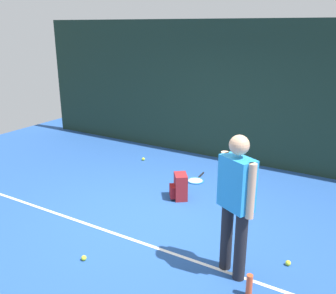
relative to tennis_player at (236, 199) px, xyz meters
name	(u,v)px	position (x,y,z in m)	size (l,w,h in m)	color
ground_plane	(155,215)	(-1.54, 0.71, -0.97)	(12.00, 12.00, 0.00)	#234C93
back_fence	(232,93)	(-1.54, 3.71, 0.49)	(10.00, 0.10, 2.92)	#192D23
court_line	(126,237)	(-1.54, -0.02, -0.96)	(9.00, 0.05, 0.00)	white
tennis_player	(236,199)	(0.00, 0.00, 0.00)	(0.48, 0.38, 1.70)	black
tennis_racket	(196,180)	(-1.61, 2.25, -0.95)	(0.36, 0.63, 0.03)	black
backpack	(180,187)	(-1.50, 1.43, -0.76)	(0.38, 0.38, 0.44)	maroon
tennis_ball_near_player	(84,258)	(-1.67, -0.72, -0.93)	(0.07, 0.07, 0.07)	#CCE033
tennis_ball_by_fence	(288,263)	(0.54, 0.49, -0.93)	(0.07, 0.07, 0.07)	#CCE033
tennis_ball_mid_court	(240,187)	(-0.77, 2.34, -0.93)	(0.07, 0.07, 0.07)	#CCE033
tennis_ball_far_left	(143,159)	(-3.09, 2.67, -0.93)	(0.07, 0.07, 0.07)	#CCE033
water_bottle	(249,285)	(0.31, -0.28, -0.84)	(0.07, 0.07, 0.26)	#D84C26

